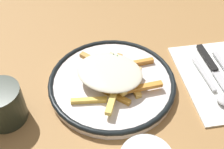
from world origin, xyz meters
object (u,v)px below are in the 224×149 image
(napkin, at_px, (218,78))
(coffee_mug, at_px, (2,105))
(spoon, at_px, (214,88))
(fries_heap, at_px, (111,74))
(knife, at_px, (215,70))
(plate, at_px, (112,82))

(napkin, bearing_deg, coffee_mug, 5.46)
(spoon, bearing_deg, fries_heap, -12.12)
(napkin, height_order, coffee_mug, coffee_mug)
(napkin, height_order, knife, knife)
(spoon, xyz_separation_m, coffee_mug, (0.43, 0.01, 0.03))
(knife, relative_size, spoon, 1.38)
(knife, bearing_deg, coffee_mug, 7.82)
(knife, distance_m, coffee_mug, 0.46)
(fries_heap, height_order, coffee_mug, coffee_mug)
(napkin, xyz_separation_m, coffee_mug, (0.46, 0.04, 0.03))
(fries_heap, bearing_deg, spoon, 167.88)
(plate, distance_m, napkin, 0.24)
(plate, bearing_deg, spoon, 167.81)
(knife, relative_size, coffee_mug, 1.96)
(plate, xyz_separation_m, fries_heap, (0.00, -0.00, 0.03))
(napkin, bearing_deg, knife, -85.66)
(plate, distance_m, knife, 0.24)
(napkin, bearing_deg, spoon, 55.08)
(coffee_mug, bearing_deg, fries_heap, -165.82)
(knife, distance_m, spoon, 0.06)
(fries_heap, bearing_deg, napkin, 177.29)
(fries_heap, relative_size, knife, 0.93)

